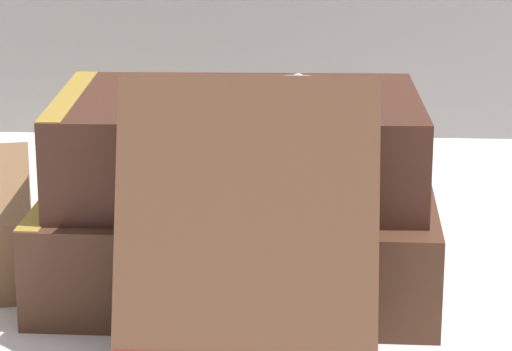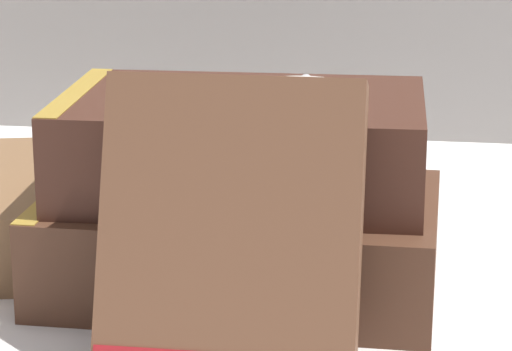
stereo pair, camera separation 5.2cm
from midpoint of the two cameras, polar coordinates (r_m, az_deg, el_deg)
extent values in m
plane|color=silver|center=(0.64, -0.31, -5.83)|extent=(3.00, 3.00, 0.00)
cube|color=#4C2D1E|center=(0.64, 1.59, -3.22)|extent=(0.21, 0.13, 0.05)
cube|color=olive|center=(0.66, -6.76, -2.75)|extent=(0.01, 0.13, 0.05)
cube|color=#422319|center=(0.63, 1.69, 1.45)|extent=(0.19, 0.13, 0.05)
cube|color=olive|center=(0.64, -6.11, 1.67)|extent=(0.02, 0.12, 0.05)
cube|color=brown|center=(0.54, 1.61, -2.48)|extent=(0.12, 0.07, 0.13)
cylinder|color=silver|center=(0.62, 4.49, 3.95)|extent=(0.05, 0.05, 0.01)
torus|color=#B2B2B7|center=(0.62, 4.49, 3.95)|extent=(0.06, 0.06, 0.01)
sphere|color=#B2B2B7|center=(0.65, 4.65, 4.46)|extent=(0.01, 0.01, 0.01)
torus|color=black|center=(0.83, -2.15, -0.35)|extent=(0.06, 0.06, 0.00)
torus|color=black|center=(0.80, 1.28, -0.87)|extent=(0.06, 0.06, 0.00)
cylinder|color=black|center=(0.82, -0.46, -0.61)|extent=(0.02, 0.01, 0.00)
camera|label=1|loc=(0.03, -87.59, 0.71)|focal=85.00mm
camera|label=2|loc=(0.03, 92.41, -0.71)|focal=85.00mm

